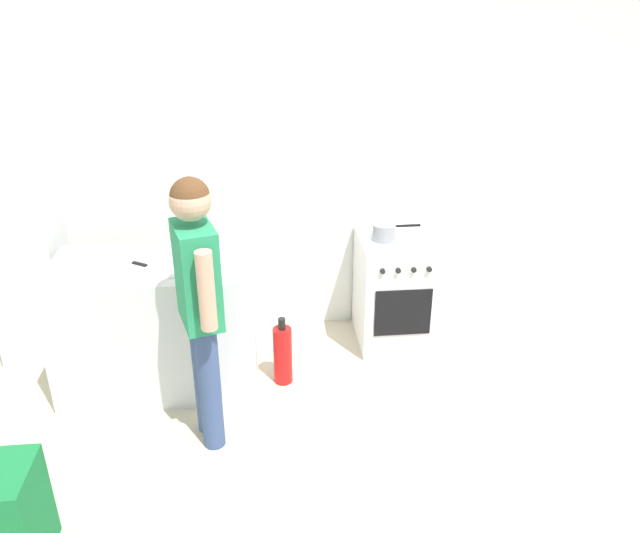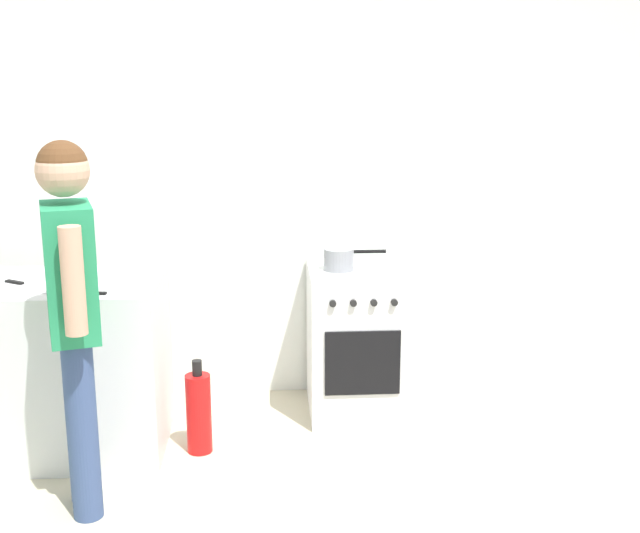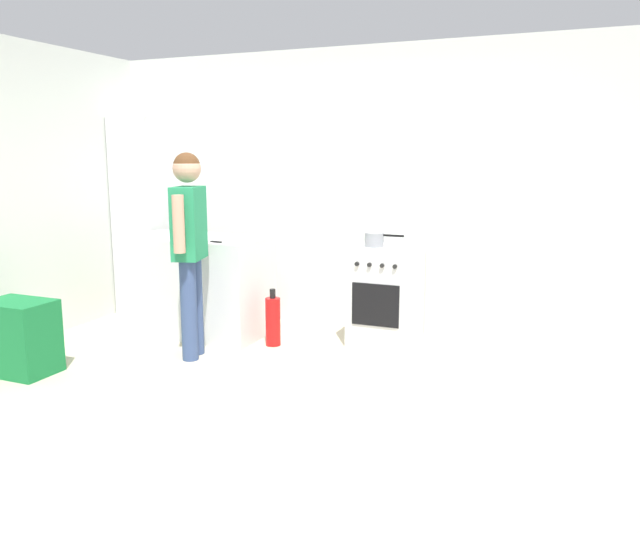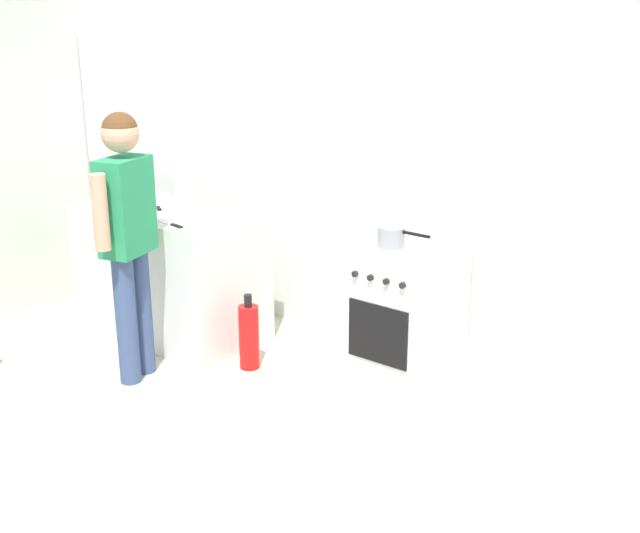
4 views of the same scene
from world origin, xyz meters
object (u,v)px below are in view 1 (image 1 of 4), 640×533
at_px(knife_chef, 129,262).
at_px(knife_carving, 192,277).
at_px(larder_cabinet, 20,227).
at_px(pot, 384,232).
at_px(fire_extinguisher, 283,354).
at_px(person, 199,293).
at_px(oven_left, 394,290).

relative_size(knife_chef, knife_carving, 0.84).
bearing_deg(larder_cabinet, knife_chef, -29.06).
bearing_deg(pot, knife_chef, -169.32).
xyz_separation_m(knife_chef, fire_extinguisher, (0.97, -0.13, -0.69)).
bearing_deg(fire_extinguisher, knife_carving, -165.67).
distance_m(pot, person, 1.58).
relative_size(oven_left, knife_chef, 3.05).
distance_m(knife_chef, person, 0.83).
height_order(oven_left, knife_carving, knife_carving).
bearing_deg(knife_carving, knife_chef, 147.44).
relative_size(knife_chef, person, 0.17).
distance_m(oven_left, knife_carving, 1.62).
bearing_deg(knife_carving, person, -78.26).
relative_size(oven_left, larder_cabinet, 0.42).
distance_m(knife_chef, knife_carving, 0.50).
relative_size(knife_chef, larder_cabinet, 0.14).
bearing_deg(knife_chef, person, -52.67).
height_order(knife_chef, knife_carving, same).
height_order(oven_left, knife_chef, knife_chef).
xyz_separation_m(oven_left, person, (-1.34, -1.01, 0.57)).
relative_size(knife_carving, person, 0.20).
xyz_separation_m(oven_left, fire_extinguisher, (-0.87, -0.48, -0.21)).
bearing_deg(oven_left, knife_chef, -169.26).
height_order(oven_left, person, person).
distance_m(fire_extinguisher, larder_cabinet, 2.03).
bearing_deg(knife_carving, larder_cabinet, 149.72).
xyz_separation_m(knife_chef, person, (0.50, -0.66, 0.09)).
relative_size(knife_carving, fire_extinguisher, 0.66).
distance_m(knife_chef, fire_extinguisher, 1.19).
bearing_deg(pot, person, -141.37).
height_order(pot, person, person).
height_order(oven_left, pot, pot).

